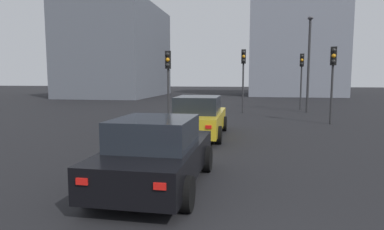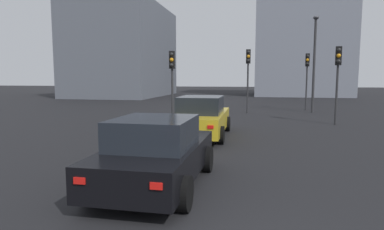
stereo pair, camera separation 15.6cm
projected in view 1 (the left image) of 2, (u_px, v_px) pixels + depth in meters
car_yellow_right_lead at (199, 117)px, 13.14m from camera, size 4.73×2.06×1.61m
car_black_right_second at (157, 153)px, 7.09m from camera, size 4.14×2.05×1.50m
traffic_light_near_left at (243, 68)px, 21.45m from camera, size 0.32×0.30×4.13m
traffic_light_near_right at (302, 70)px, 23.48m from camera, size 0.33×0.30×4.00m
traffic_light_far_left at (168, 71)px, 17.03m from camera, size 0.32×0.30×3.68m
traffic_light_far_right at (333, 69)px, 16.28m from camera, size 0.33×0.31×3.83m
street_lamp_kerbside at (309, 55)px, 21.87m from camera, size 0.56×0.36×6.30m
building_facade_left at (294, 34)px, 42.99m from camera, size 10.37×11.46×15.96m
building_facade_center at (118, 52)px, 41.64m from camera, size 15.40×9.78×11.13m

